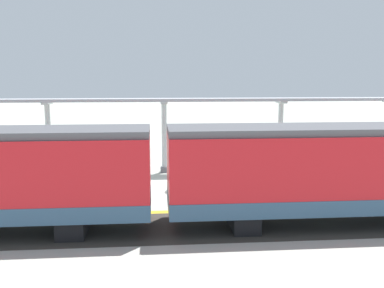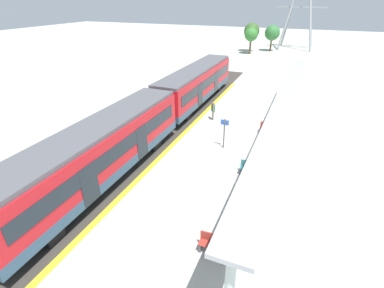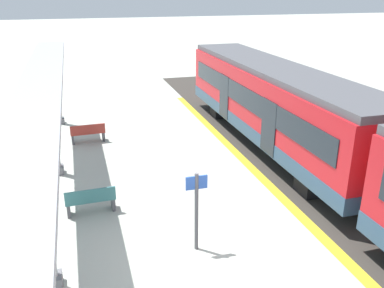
{
  "view_description": "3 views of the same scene",
  "coord_description": "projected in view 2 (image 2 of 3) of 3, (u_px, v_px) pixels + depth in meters",
  "views": [
    {
      "loc": [
        -19.81,
        0.5,
        5.11
      ],
      "look_at": [
        -0.59,
        -1.18,
        2.16
      ],
      "focal_mm": 40.53,
      "sensor_mm": 36.0,
      "label": 1
    },
    {
      "loc": [
        4.33,
        -17.57,
        9.49
      ],
      "look_at": [
        -1.71,
        -2.67,
        1.04
      ],
      "focal_mm": 26.3,
      "sensor_mm": 36.0,
      "label": 2
    },
    {
      "loc": [
        2.46,
        8.32,
        6.51
      ],
      "look_at": [
        -1.15,
        -4.31,
        1.48
      ],
      "focal_mm": 38.55,
      "sensor_mm": 36.0,
      "label": 3
    }
  ],
  "objects": [
    {
      "name": "canopy_pillar_second",
      "position": [
        265.0,
        181.0,
        12.93
      ],
      "size": [
        1.1,
        0.44,
        3.86
      ],
      "color": "slate",
      "rests_on": "ground"
    },
    {
      "name": "bench_mid_platform",
      "position": [
        270.0,
        128.0,
        21.79
      ],
      "size": [
        1.51,
        0.48,
        0.86
      ],
      "color": "#993833",
      "rests_on": "ground"
    },
    {
      "name": "platform_info_sign",
      "position": [
        224.0,
        131.0,
        19.29
      ],
      "size": [
        0.56,
        0.1,
        2.2
      ],
      "color": "#4C4C51",
      "rests_on": "ground"
    },
    {
      "name": "bench_far_end",
      "position": [
        253.0,
        168.0,
        16.68
      ],
      "size": [
        1.51,
        0.49,
        0.86
      ],
      "color": "#367073",
      "rests_on": "ground"
    },
    {
      "name": "trash_bin",
      "position": [
        280.0,
        110.0,
        25.13
      ],
      "size": [
        0.48,
        0.48,
        0.96
      ],
      "primitive_type": "cylinder",
      "color": "#4A4342",
      "rests_on": "ground"
    },
    {
      "name": "canopy_pillar_third",
      "position": [
        281.0,
        128.0,
        18.2
      ],
      "size": [
        1.1,
        0.44,
        3.86
      ],
      "color": "slate",
      "rests_on": "ground"
    },
    {
      "name": "train_far_carriage",
      "position": [
        196.0,
        85.0,
        27.59
      ],
      "size": [
        2.65,
        14.19,
        3.48
      ],
      "color": "red",
      "rests_on": "ground"
    },
    {
      "name": "tactile_edge_strip",
      "position": [
        181.0,
        136.0,
        21.5
      ],
      "size": [
        0.36,
        32.03,
        0.01
      ],
      "primitive_type": "cube",
      "color": "gold",
      "rests_on": "ground"
    },
    {
      "name": "tree_right_background",
      "position": [
        272.0,
        33.0,
        53.65
      ],
      "size": [
        2.84,
        2.84,
        4.79
      ],
      "color": "brown",
      "rests_on": "ground"
    },
    {
      "name": "ground_plane",
      "position": [
        228.0,
        145.0,
        20.27
      ],
      "size": [
        176.0,
        176.0,
        0.0
      ],
      "primitive_type": "plane",
      "color": "#ABAFA2"
    },
    {
      "name": "train_near_carriage",
      "position": [
        99.0,
        153.0,
        15.48
      ],
      "size": [
        2.65,
        14.19,
        3.48
      ],
      "color": "red",
      "rests_on": "ground"
    },
    {
      "name": "tree_left_background",
      "position": [
        251.0,
        35.0,
        50.84
      ],
      "size": [
        2.4,
        2.4,
        4.63
      ],
      "color": "brown",
      "rests_on": "ground"
    },
    {
      "name": "canopy_pillar_fifth",
      "position": [
        295.0,
        80.0,
        28.6
      ],
      "size": [
        1.1,
        0.44,
        3.86
      ],
      "color": "slate",
      "rests_on": "ground"
    },
    {
      "name": "canopy_pillar_fourth",
      "position": [
        289.0,
        99.0,
        23.21
      ],
      "size": [
        1.1,
        0.44,
        3.86
      ],
      "color": "slate",
      "rests_on": "ground"
    },
    {
      "name": "tree_centre_background",
      "position": [
        252.0,
        31.0,
        52.99
      ],
      "size": [
        2.88,
        2.88,
        5.2
      ],
      "color": "brown",
      "rests_on": "ground"
    },
    {
      "name": "trackbed",
      "position": [
        160.0,
        133.0,
        22.09
      ],
      "size": [
        3.2,
        44.03,
        0.01
      ],
      "primitive_type": "cube",
      "color": "#38332D",
      "rests_on": "ground"
    },
    {
      "name": "canopy_beam",
      "position": [
        286.0,
        98.0,
        17.29
      ],
      "size": [
        1.2,
        26.13,
        0.16
      ],
      "primitive_type": "cube",
      "color": "#A8AAB2",
      "rests_on": "canopy_pillar_nearest"
    },
    {
      "name": "passenger_waiting_near_edge",
      "position": [
        213.0,
        109.0,
        23.92
      ],
      "size": [
        0.44,
        0.5,
        1.61
      ],
      "color": "gray",
      "rests_on": "ground"
    },
    {
      "name": "electricity_pylon",
      "position": [
        302.0,
        2.0,
        54.01
      ],
      "size": [
        9.31,
        6.51,
        16.99
      ],
      "color": "#93969B",
      "rests_on": "ground"
    },
    {
      "name": "bench_near_end",
      "position": [
        217.0,
        244.0,
        11.56
      ],
      "size": [
        1.52,
        0.51,
        0.86
      ],
      "color": "#9B3128",
      "rests_on": "ground"
    }
  ]
}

